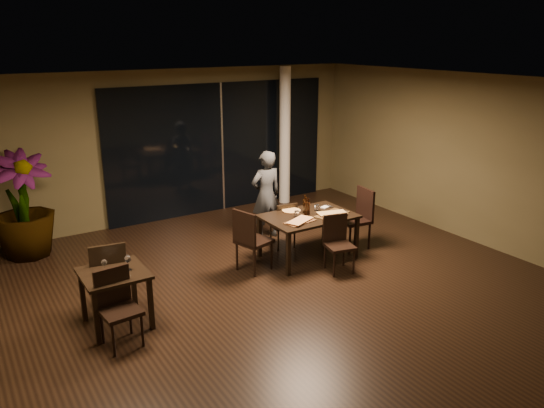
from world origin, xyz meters
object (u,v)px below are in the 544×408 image
at_px(side_table, 114,281).
at_px(chair_main_right, 359,215).
at_px(chair_main_near, 337,240).
at_px(main_table, 308,219).
at_px(chair_main_far, 284,223).
at_px(diner, 266,195).
at_px(chair_main_left, 250,238).
at_px(chair_side_far, 108,273).
at_px(chair_side_near, 117,303).
at_px(bottle_c, 305,204).
at_px(bottle_a, 306,206).
at_px(bottle_b, 308,206).
at_px(potted_plant, 22,205).

height_order(side_table, chair_main_right, chair_main_right).
bearing_deg(chair_main_near, main_table, 110.97).
xyz_separation_m(chair_main_far, diner, (0.01, 0.63, 0.35)).
bearing_deg(chair_main_left, side_table, 86.81).
relative_size(chair_side_far, chair_side_near, 1.07).
bearing_deg(chair_main_left, diner, -56.72).
distance_m(chair_main_near, chair_side_near, 3.61).
bearing_deg(chair_main_far, side_table, 25.21).
xyz_separation_m(chair_side_far, diner, (3.26, 1.28, 0.25)).
xyz_separation_m(chair_main_far, chair_main_right, (1.15, -0.63, 0.12)).
distance_m(chair_main_far, chair_side_far, 3.32).
distance_m(chair_main_far, bottle_c, 0.62).
distance_m(bottle_a, bottle_b, 0.06).
relative_size(side_table, diner, 0.49).
bearing_deg(chair_main_far, chair_main_near, 107.40).
xyz_separation_m(diner, potted_plant, (-3.91, 1.42, 0.08)).
xyz_separation_m(side_table, chair_main_far, (3.29, 1.05, -0.15)).
relative_size(chair_main_right, chair_side_far, 1.04).
bearing_deg(chair_main_near, chair_side_far, -176.94).
relative_size(main_table, bottle_b, 5.34).
height_order(chair_main_near, chair_side_far, chair_side_far).
relative_size(diner, bottle_b, 5.85).
bearing_deg(side_table, chair_side_far, 85.39).
bearing_deg(potted_plant, bottle_b, -32.36).
relative_size(chair_main_near, chair_main_left, 0.87).
bearing_deg(chair_side_far, side_table, 93.71).
bearing_deg(chair_side_near, chair_side_far, 75.82).
distance_m(chair_side_near, bottle_b, 3.66).
distance_m(side_table, bottle_b, 3.47).
height_order(chair_side_far, bottle_b, bottle_b).
bearing_deg(chair_main_far, chair_main_right, 158.71).
bearing_deg(chair_main_right, chair_main_left, -85.49).
xyz_separation_m(chair_main_left, bottle_a, (1.09, 0.02, 0.33)).
relative_size(chair_main_left, chair_side_far, 1.02).
bearing_deg(chair_main_near, side_table, -170.34).
distance_m(chair_main_near, bottle_b, 0.80).
bearing_deg(main_table, bottle_c, 80.58).
distance_m(chair_main_far, potted_plant, 4.43).
height_order(side_table, chair_side_near, chair_side_near).
bearing_deg(diner, chair_side_far, 22.49).
distance_m(chair_main_near, chair_side_far, 3.51).
height_order(chair_side_far, potted_plant, potted_plant).
bearing_deg(chair_main_far, diner, -83.27).
xyz_separation_m(chair_side_far, bottle_b, (3.39, 0.14, 0.32)).
height_order(chair_main_far, chair_main_near, chair_main_near).
xyz_separation_m(chair_main_near, bottle_b, (-0.08, 0.70, 0.39)).
bearing_deg(bottle_a, chair_main_right, -5.56).
distance_m(chair_main_near, chair_main_left, 1.39).
bearing_deg(chair_main_near, bottle_c, 107.86).
bearing_deg(bottle_c, bottle_a, -116.75).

